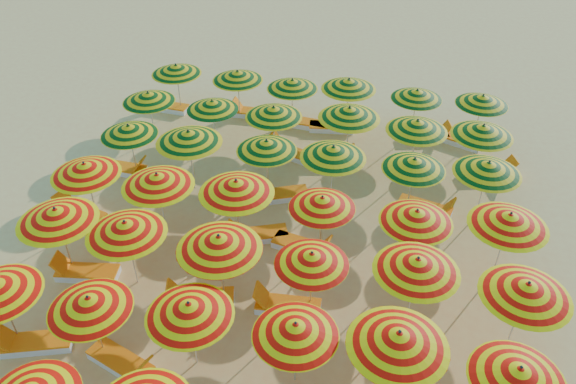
% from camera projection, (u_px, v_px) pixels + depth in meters
% --- Properties ---
extents(ground, '(120.00, 120.00, 0.00)m').
position_uv_depth(ground, '(285.00, 245.00, 16.74)').
color(ground, '#DFBA63').
rests_on(ground, ground).
extents(umbrella_7, '(2.24, 2.24, 2.04)m').
position_uv_depth(umbrella_7, '(89.00, 303.00, 12.53)').
color(umbrella_7, silver).
rests_on(umbrella_7, ground).
extents(umbrella_8, '(2.45, 2.45, 2.12)m').
position_uv_depth(umbrella_8, '(189.00, 309.00, 12.30)').
color(umbrella_8, silver).
rests_on(umbrella_8, ground).
extents(umbrella_9, '(2.17, 2.17, 2.03)m').
position_uv_depth(umbrella_9, '(295.00, 329.00, 11.95)').
color(umbrella_9, silver).
rests_on(umbrella_9, ground).
extents(umbrella_10, '(2.43, 2.43, 2.29)m').
position_uv_depth(umbrella_10, '(399.00, 339.00, 11.46)').
color(umbrella_10, silver).
rests_on(umbrella_10, ground).
extents(umbrella_11, '(2.08, 2.08, 2.08)m').
position_uv_depth(umbrella_11, '(519.00, 374.00, 11.02)').
color(umbrella_11, silver).
rests_on(umbrella_11, ground).
extents(umbrella_12, '(2.64, 2.64, 2.27)m').
position_uv_depth(umbrella_12, '(56.00, 215.00, 14.71)').
color(umbrella_12, silver).
rests_on(umbrella_12, ground).
extents(umbrella_13, '(2.25, 2.25, 2.23)m').
position_uv_depth(umbrella_13, '(125.00, 228.00, 14.35)').
color(umbrella_13, silver).
rests_on(umbrella_13, ground).
extents(umbrella_14, '(2.29, 2.29, 2.31)m').
position_uv_depth(umbrella_14, '(219.00, 243.00, 13.80)').
color(umbrella_14, silver).
rests_on(umbrella_14, ground).
extents(umbrella_15, '(2.46, 2.46, 1.99)m').
position_uv_depth(umbrella_15, '(312.00, 259.00, 13.74)').
color(umbrella_15, silver).
rests_on(umbrella_15, ground).
extents(umbrella_16, '(2.54, 2.54, 2.23)m').
position_uv_depth(umbrella_16, '(417.00, 265.00, 13.27)').
color(umbrella_16, silver).
rests_on(umbrella_16, ground).
extents(umbrella_17, '(2.71, 2.71, 2.22)m').
position_uv_depth(umbrella_17, '(527.00, 290.00, 12.64)').
color(umbrella_17, silver).
rests_on(umbrella_17, ground).
extents(umbrella_18, '(2.23, 2.23, 2.19)m').
position_uv_depth(umbrella_18, '(85.00, 169.00, 16.55)').
color(umbrella_18, silver).
rests_on(umbrella_18, ground).
extents(umbrella_19, '(2.57, 2.57, 2.23)m').
position_uv_depth(umbrella_19, '(157.00, 180.00, 16.03)').
color(umbrella_19, silver).
rests_on(umbrella_19, ground).
extents(umbrella_20, '(2.65, 2.65, 2.29)m').
position_uv_depth(umbrella_20, '(236.00, 187.00, 15.68)').
color(umbrella_20, silver).
rests_on(umbrella_20, ground).
extents(umbrella_21, '(2.27, 2.27, 2.01)m').
position_uv_depth(umbrella_21, '(322.00, 202.00, 15.52)').
color(umbrella_21, silver).
rests_on(umbrella_21, ground).
extents(umbrella_22, '(2.38, 2.38, 2.11)m').
position_uv_depth(umbrella_22, '(417.00, 216.00, 14.89)').
color(umbrella_22, silver).
rests_on(umbrella_22, ground).
extents(umbrella_23, '(2.26, 2.26, 2.23)m').
position_uv_depth(umbrella_23, '(509.00, 220.00, 14.60)').
color(umbrella_23, silver).
rests_on(umbrella_23, ground).
extents(umbrella_24, '(1.93, 1.93, 2.03)m').
position_uv_depth(umbrella_24, '(129.00, 130.00, 18.62)').
color(umbrella_24, silver).
rests_on(umbrella_24, ground).
extents(umbrella_25, '(2.58, 2.58, 2.28)m').
position_uv_depth(umbrella_25, '(189.00, 137.00, 17.86)').
color(umbrella_25, silver).
rests_on(umbrella_25, ground).
extents(umbrella_26, '(2.39, 2.39, 2.08)m').
position_uv_depth(umbrella_26, '(267.00, 146.00, 17.77)').
color(umbrella_26, silver).
rests_on(umbrella_26, ground).
extents(umbrella_27, '(2.25, 2.25, 2.20)m').
position_uv_depth(umbrella_27, '(333.00, 152.00, 17.26)').
color(umbrella_27, silver).
rests_on(umbrella_27, ground).
extents(umbrella_28, '(2.58, 2.58, 2.07)m').
position_uv_depth(umbrella_28, '(414.00, 164.00, 16.94)').
color(umbrella_28, silver).
rests_on(umbrella_28, ground).
extents(umbrella_29, '(2.51, 2.51, 2.16)m').
position_uv_depth(umbrella_29, '(488.00, 168.00, 16.64)').
color(umbrella_29, silver).
rests_on(umbrella_29, ground).
extents(umbrella_30, '(1.96, 1.96, 2.04)m').
position_uv_depth(umbrella_30, '(148.00, 97.00, 20.49)').
color(umbrella_30, silver).
rests_on(umbrella_30, ground).
extents(umbrella_31, '(2.37, 2.37, 1.98)m').
position_uv_depth(umbrella_31, '(212.00, 105.00, 20.10)').
color(umbrella_31, silver).
rests_on(umbrella_31, ground).
extents(umbrella_32, '(2.48, 2.48, 2.13)m').
position_uv_depth(umbrella_32, '(274.00, 112.00, 19.44)').
color(umbrella_32, silver).
rests_on(umbrella_32, ground).
extents(umbrella_33, '(2.83, 2.83, 2.27)m').
position_uv_depth(umbrella_33, '(349.00, 113.00, 19.13)').
color(umbrella_33, silver).
rests_on(umbrella_33, ground).
extents(umbrella_34, '(2.57, 2.57, 2.19)m').
position_uv_depth(umbrella_34, '(417.00, 126.00, 18.58)').
color(umbrella_34, silver).
rests_on(umbrella_34, ground).
extents(umbrella_35, '(2.59, 2.59, 2.16)m').
position_uv_depth(umbrella_35, '(483.00, 130.00, 18.37)').
color(umbrella_35, silver).
rests_on(umbrella_35, ground).
extents(umbrella_36, '(2.61, 2.61, 2.10)m').
position_uv_depth(umbrella_36, '(176.00, 69.00, 22.28)').
color(umbrella_36, silver).
rests_on(umbrella_36, ground).
extents(umbrella_37, '(2.59, 2.59, 2.11)m').
position_uv_depth(umbrella_37, '(238.00, 76.00, 21.81)').
color(umbrella_37, silver).
rests_on(umbrella_37, ground).
extents(umbrella_38, '(2.58, 2.58, 2.07)m').
position_uv_depth(umbrella_38, '(292.00, 84.00, 21.28)').
color(umbrella_38, silver).
rests_on(umbrella_38, ground).
extents(umbrella_39, '(2.64, 2.64, 2.20)m').
position_uv_depth(umbrella_39, '(349.00, 84.00, 21.02)').
color(umbrella_39, silver).
rests_on(umbrella_39, ground).
extents(umbrella_40, '(2.53, 2.53, 2.02)m').
position_uv_depth(umbrella_40, '(417.00, 94.00, 20.70)').
color(umbrella_40, silver).
rests_on(umbrella_40, ground).
extents(umbrella_41, '(2.07, 2.07, 2.03)m').
position_uv_depth(umbrella_41, '(482.00, 100.00, 20.34)').
color(umbrella_41, silver).
rests_on(umbrella_41, ground).
extents(lounger_3, '(1.83, 1.08, 0.69)m').
position_uv_depth(lounger_3, '(34.00, 343.00, 13.67)').
color(lounger_3, white).
rests_on(lounger_3, ground).
extents(lounger_4, '(1.83, 1.15, 0.69)m').
position_uv_depth(lounger_4, '(122.00, 363.00, 13.22)').
color(lounger_4, white).
rests_on(lounger_4, ground).
extents(lounger_7, '(1.79, 0.81, 0.69)m').
position_uv_depth(lounger_7, '(86.00, 272.00, 15.60)').
color(lounger_7, white).
rests_on(lounger_7, ground).
extents(lounger_8, '(1.82, 1.00, 0.69)m').
position_uv_depth(lounger_8, '(200.00, 298.00, 14.83)').
color(lounger_8, white).
rests_on(lounger_8, ground).
extents(lounger_9, '(1.76, 0.68, 0.69)m').
position_uv_depth(lounger_9, '(286.00, 306.00, 14.63)').
color(lounger_9, white).
rests_on(lounger_9, ground).
extents(lounger_10, '(1.82, 1.03, 0.69)m').
position_uv_depth(lounger_10, '(80.00, 212.00, 17.73)').
color(lounger_10, white).
rests_on(lounger_10, ground).
extents(lounger_11, '(1.82, 1.18, 0.69)m').
position_uv_depth(lounger_11, '(258.00, 235.00, 16.87)').
color(lounger_11, white).
rests_on(lounger_11, ground).
extents(lounger_12, '(1.82, 0.97, 0.69)m').
position_uv_depth(lounger_12, '(303.00, 246.00, 16.46)').
color(lounger_12, white).
rests_on(lounger_12, ground).
extents(lounger_13, '(1.77, 0.71, 0.69)m').
position_uv_depth(lounger_13, '(124.00, 169.00, 19.69)').
color(lounger_13, white).
rests_on(lounger_13, ground).
extents(lounger_14, '(1.82, 1.21, 0.69)m').
position_uv_depth(lounger_14, '(281.00, 195.00, 18.48)').
color(lounger_14, white).
rests_on(lounger_14, ground).
extents(lounger_15, '(1.82, 1.03, 0.69)m').
position_uv_depth(lounger_15, '(426.00, 208.00, 17.90)').
color(lounger_15, white).
rests_on(lounger_15, ground).
extents(lounger_16, '(1.82, 1.20, 0.69)m').
position_uv_depth(lounger_16, '(289.00, 152.00, 20.56)').
color(lounger_16, white).
rests_on(lounger_16, ground).
extents(lounger_17, '(1.82, 0.93, 0.69)m').
position_uv_depth(lounger_17, '(331.00, 160.00, 20.14)').
color(lounger_17, white).
rests_on(lounger_17, ground).
extents(lounger_18, '(1.83, 1.04, 0.69)m').
position_uv_depth(lounger_18, '(490.00, 172.00, 19.51)').
color(lounger_18, white).
rests_on(lounger_18, ground).
extents(lounger_19, '(1.78, 0.74, 0.69)m').
position_uv_depth(lounger_19, '(167.00, 107.00, 23.35)').
color(lounger_19, white).
rests_on(lounger_19, ground).
extents(lounger_20, '(1.74, 0.60, 0.69)m').
position_uv_depth(lounger_20, '(253.00, 113.00, 22.93)').
color(lounger_20, white).
rests_on(lounger_20, ground).
extents(lounger_21, '(1.80, 0.81, 0.69)m').
position_uv_depth(lounger_21, '(305.00, 123.00, 22.25)').
color(lounger_21, white).
rests_on(lounger_21, ground).
extents(lounger_22, '(1.79, 0.78, 0.69)m').
position_uv_depth(lounger_22, '(332.00, 127.00, 22.01)').
color(lounger_22, white).
rests_on(lounger_22, ground).
extents(lounger_23, '(1.82, 0.95, 0.69)m').
position_uv_depth(lounger_23, '(427.00, 136.00, 21.48)').
color(lounger_23, white).
rests_on(lounger_23, ground).
extents(lounger_24, '(1.82, 1.23, 0.69)m').
position_uv_depth(lounger_24, '(460.00, 141.00, 21.20)').
color(lounger_24, white).
rests_on(lounger_24, ground).
extents(beachgoer_a, '(0.42, 0.53, 1.29)m').
position_uv_depth(beachgoer_a, '(222.00, 261.00, 15.28)').
color(beachgoer_a, tan).
rests_on(beachgoer_a, ground).
extents(beachgoer_b, '(0.85, 0.80, 1.38)m').
position_uv_depth(beachgoer_b, '(238.00, 190.00, 17.77)').
color(beachgoer_b, tan).
rests_on(beachgoer_b, ground).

